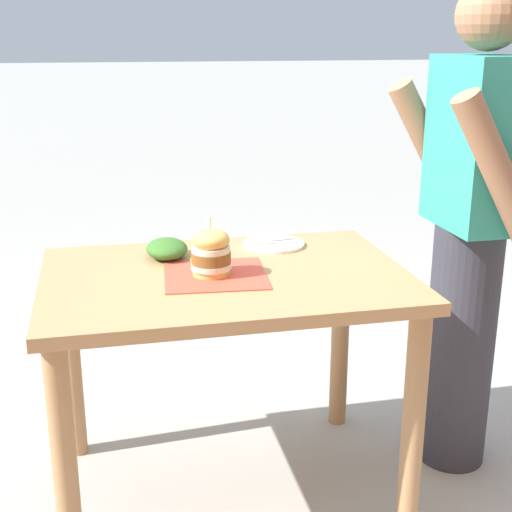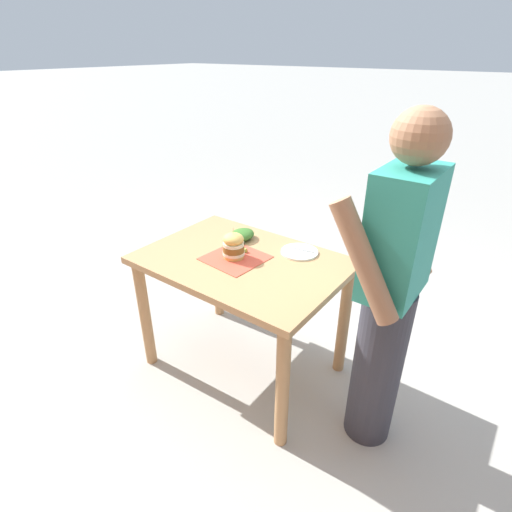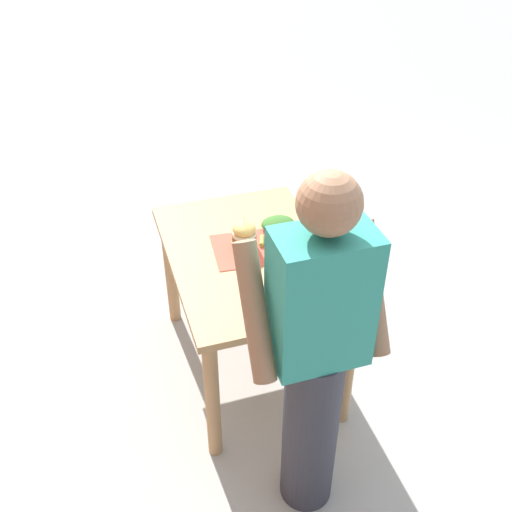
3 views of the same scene
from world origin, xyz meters
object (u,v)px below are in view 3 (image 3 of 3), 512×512
at_px(patio_table, 250,273).
at_px(sandwich, 244,236).
at_px(pickle_spear, 262,241).
at_px(diner_across_table, 316,357).
at_px(side_salad, 278,224).
at_px(side_plate_with_forks, 315,268).

relative_size(patio_table, sandwich, 6.25).
distance_m(patio_table, pickle_spear, 0.18).
xyz_separation_m(sandwich, diner_across_table, (-0.03, 0.90, 0.01)).
bearing_deg(side_salad, patio_table, 38.91).
relative_size(patio_table, side_salad, 6.42).
bearing_deg(side_salad, sandwich, 28.07).
height_order(sandwich, side_plate_with_forks, sandwich).
relative_size(patio_table, diner_across_table, 0.68).
height_order(sandwich, pickle_spear, sandwich).
distance_m(patio_table, sandwich, 0.22).
bearing_deg(pickle_spear, side_salad, -139.65).
bearing_deg(diner_across_table, side_plate_with_forks, -112.13).
bearing_deg(patio_table, pickle_spear, -143.35).
height_order(pickle_spear, side_plate_with_forks, pickle_spear).
height_order(patio_table, sandwich, sandwich).
relative_size(sandwich, pickle_spear, 2.39).
relative_size(side_plate_with_forks, side_salad, 1.22).
relative_size(patio_table, pickle_spear, 14.92).
xyz_separation_m(side_plate_with_forks, side_salad, (0.06, -0.39, 0.03)).
height_order(patio_table, pickle_spear, pickle_spear).
height_order(patio_table, diner_across_table, diner_across_table).
bearing_deg(diner_across_table, sandwich, -88.40).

